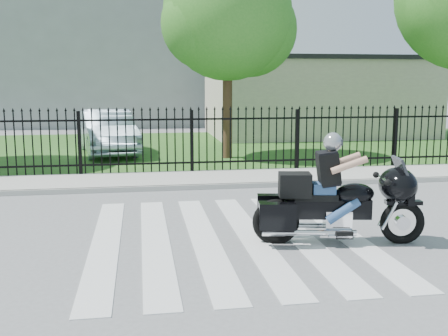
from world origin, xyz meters
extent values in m
plane|color=slate|center=(0.00, 0.00, 0.00)|extent=(120.00, 120.00, 0.00)
cube|color=#ADAAA3|center=(0.00, 5.00, 0.06)|extent=(40.00, 2.00, 0.12)
cube|color=#ADAAA3|center=(0.00, 4.00, 0.06)|extent=(40.00, 0.12, 0.12)
cube|color=#24511B|center=(0.00, 12.00, 0.01)|extent=(40.00, 12.00, 0.02)
cube|color=black|center=(0.00, 6.00, 0.35)|extent=(26.00, 0.04, 0.05)
cube|color=black|center=(0.00, 6.00, 1.55)|extent=(26.00, 0.04, 0.05)
cylinder|color=#382316|center=(1.50, 9.00, 2.08)|extent=(0.32, 0.32, 4.16)
sphere|color=#2F7521|center=(1.50, 9.00, 4.68)|extent=(4.20, 4.20, 4.20)
cube|color=beige|center=(7.00, 16.00, 1.75)|extent=(10.00, 6.00, 3.50)
cube|color=black|center=(7.00, 16.00, 3.60)|extent=(10.20, 6.20, 0.20)
cube|color=#95979D|center=(-3.00, 26.00, 6.00)|extent=(15.00, 10.00, 12.00)
torus|color=black|center=(2.70, -0.74, 0.34)|extent=(0.73, 0.26, 0.72)
torus|color=black|center=(0.71, -0.39, 0.34)|extent=(0.77, 0.29, 0.76)
cube|color=black|center=(1.53, -0.53, 0.57)|extent=(1.37, 0.48, 0.31)
ellipsoid|color=black|center=(1.94, -0.60, 0.81)|extent=(0.71, 0.52, 0.34)
cube|color=black|center=(1.32, -0.50, 0.77)|extent=(0.72, 0.44, 0.10)
cube|color=silver|center=(1.68, -0.56, 0.39)|extent=(0.46, 0.38, 0.31)
ellipsoid|color=black|center=(2.60, -0.72, 0.95)|extent=(0.68, 0.83, 0.56)
cube|color=black|center=(1.00, -0.44, 0.95)|extent=(0.56, 0.47, 0.37)
cube|color=navy|center=(1.45, -0.52, 0.89)|extent=(0.40, 0.37, 0.19)
sphere|color=#96999D|center=(1.57, -0.54, 1.64)|extent=(0.30, 0.30, 0.30)
imported|color=#9DB5C5|center=(-2.53, 10.66, 0.80)|extent=(2.45, 4.94, 1.56)
camera|label=1|loc=(-1.41, -8.30, 2.58)|focal=42.00mm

